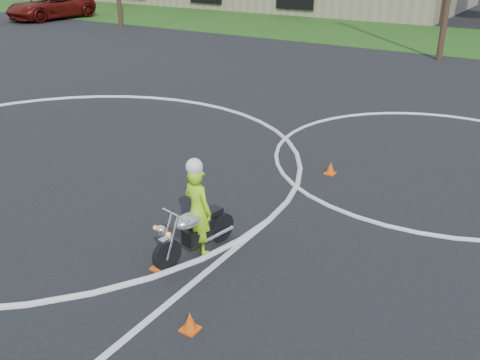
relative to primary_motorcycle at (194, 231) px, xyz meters
The scene contains 6 objects.
grass_strip 26.34m from the primary_motorcycle, 102.06° to the left, with size 120.00×10.00×0.02m, color #1E4714.
course_markings 4.58m from the primary_motorcycle, 136.96° to the left, with size 19.05×19.05×0.12m.
primary_motorcycle is the anchor object (origin of this frame).
rider_primary_grp 0.41m from the primary_motorcycle, 88.70° to the left, with size 0.65×0.49×1.77m.
pickup_grp 34.06m from the primary_motorcycle, 143.86° to the left, with size 3.44×6.51×1.74m.
traffic_cones 0.42m from the primary_motorcycle, 86.99° to the left, with size 20.63×10.26×0.30m.
Camera 1 is at (10.41, -5.10, 4.96)m, focal length 40.00 mm.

